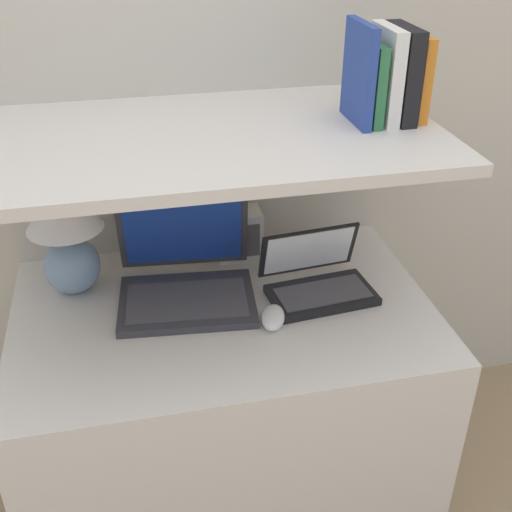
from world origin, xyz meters
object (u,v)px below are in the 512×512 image
table_lamp (65,227)px  router_box (239,234)px  laptop_large (186,279)px  book_white (385,75)px  computer_mouse (273,317)px  book_orange (417,77)px  laptop_small (317,280)px  book_black (401,74)px  book_green (370,82)px  book_blue (359,74)px

table_lamp → router_box: bearing=10.1°
laptop_large → book_white: book_white is taller
computer_mouse → laptop_large: bearing=138.0°
computer_mouse → book_orange: 0.66m
computer_mouse → router_box: 0.34m
laptop_small → book_black: 0.55m
router_box → book_orange: 0.64m
book_white → book_black: bearing=-0.0°
book_green → laptop_small: bearing=-156.0°
laptop_small → book_white: book_white is taller
computer_mouse → book_green: book_green is taller
router_box → book_green: bearing=-32.1°
book_orange → book_black: bearing=-180.0°
laptop_small → book_white: (0.15, 0.05, 0.51)m
book_black → laptop_small: bearing=-164.8°
laptop_large → book_blue: (0.42, -0.01, 0.51)m
computer_mouse → book_orange: book_orange is taller
book_white → book_blue: bearing=180.0°
book_green → book_blue: book_blue is taller
laptop_large → book_orange: bearing=-0.8°
laptop_small → router_box: 0.28m
laptop_small → book_blue: 0.53m
router_box → book_black: size_ratio=0.66×
laptop_large → table_lamp: bearing=163.0°
computer_mouse → table_lamp: bearing=151.5°
router_box → book_blue: bearing=-35.0°
laptop_large → computer_mouse: bearing=-42.0°
book_green → book_orange: bearing=0.0°
book_white → book_green: (-0.04, 0.00, -0.02)m
computer_mouse → router_box: bearing=93.0°
router_box → laptop_large: bearing=-135.8°
book_black → book_white: book_white is taller
laptop_large → book_blue: book_blue is taller
laptop_small → table_lamp: bearing=166.7°
router_box → book_blue: book_blue is taller
laptop_small → book_green: bearing=24.0°
laptop_small → computer_mouse: laptop_small is taller
router_box → book_orange: bearing=-24.0°
book_black → computer_mouse: bearing=-154.3°
laptop_small → book_orange: 0.56m
laptop_large → book_black: size_ratio=1.72×
router_box → computer_mouse: bearing=-87.0°
book_black → book_green: size_ratio=1.17×
laptop_large → book_white: size_ratio=1.71×
book_orange → book_white: 0.08m
computer_mouse → book_white: bearing=28.6°
laptop_large → book_black: book_black is taller
book_black → book_blue: book_blue is taller
laptop_large → laptop_small: (0.34, -0.06, -0.01)m
table_lamp → book_orange: 0.93m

